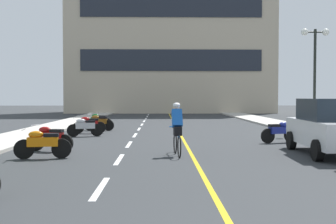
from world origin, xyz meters
The scene contains 26 objects.
ground_plane centered at (0.00, 21.00, 0.00)m, with size 140.00×140.00×0.00m, color #2D3033.
curb_left centered at (-7.20, 24.00, 0.06)m, with size 2.40×72.00×0.12m, color #B7B2A8.
curb_right centered at (7.20, 24.00, 0.06)m, with size 2.40×72.00×0.12m, color #B7B2A8.
lane_dash_1 centered at (-2.00, 6.00, 0.00)m, with size 0.14×2.20×0.01m, color silver.
lane_dash_2 centered at (-2.00, 10.00, 0.00)m, with size 0.14×2.20×0.01m, color silver.
lane_dash_3 centered at (-2.00, 14.00, 0.00)m, with size 0.14×2.20×0.01m, color silver.
lane_dash_4 centered at (-2.00, 18.00, 0.00)m, with size 0.14×2.20×0.01m, color silver.
lane_dash_5 centered at (-2.00, 22.00, 0.00)m, with size 0.14×2.20×0.01m, color silver.
lane_dash_6 centered at (-2.00, 26.00, 0.00)m, with size 0.14×2.20×0.01m, color silver.
lane_dash_7 centered at (-2.00, 30.00, 0.00)m, with size 0.14×2.20×0.01m, color silver.
lane_dash_8 centered at (-2.00, 34.00, 0.00)m, with size 0.14×2.20×0.01m, color silver.
lane_dash_9 centered at (-2.00, 38.00, 0.00)m, with size 0.14×2.20×0.01m, color silver.
lane_dash_10 centered at (-2.00, 42.00, 0.00)m, with size 0.14×2.20×0.01m, color silver.
lane_dash_11 centered at (-2.00, 46.00, 0.00)m, with size 0.14×2.20×0.01m, color silver.
centre_line_yellow centered at (0.25, 24.00, 0.00)m, with size 0.12×66.00×0.01m, color gold.
office_building centered at (0.51, 48.58, 10.04)m, with size 24.31×7.27×20.09m.
street_lamp_mid centered at (7.28, 19.18, 3.98)m, with size 1.46×0.36×5.30m.
parked_car_near centered at (4.71, 10.87, 0.92)m, with size 2.05×4.26×1.82m.
motorcycle_3 centered at (-4.34, 10.16, 0.47)m, with size 1.70×0.60×0.92m.
motorcycle_4 centered at (-4.57, 11.92, 0.47)m, with size 1.67×0.70×0.92m.
motorcycle_5 centered at (4.12, 14.48, 0.47)m, with size 1.64×0.78×0.92m.
motorcycle_6 centered at (-4.33, 17.34, 0.47)m, with size 1.66×0.72×0.92m.
motorcycle_7 centered at (-4.44, 19.11, 0.47)m, with size 1.70×0.60×0.92m.
motorcycle_8 centered at (-4.19, 20.92, 0.47)m, with size 1.70×0.60×0.92m.
motorcycle_9 centered at (-4.49, 22.78, 0.47)m, with size 1.69×0.62×0.92m.
cyclist_rider centered at (-0.22, 10.87, 0.89)m, with size 0.42×1.77×1.71m.
Camera 1 is at (-0.78, -2.60, 1.87)m, focal length 45.06 mm.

